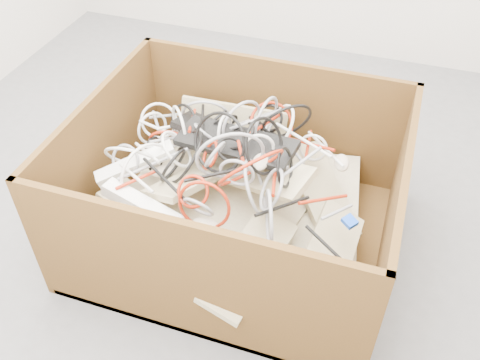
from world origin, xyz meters
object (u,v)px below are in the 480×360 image
(power_strip_left, at_px, (135,164))
(power_strip_right, at_px, (143,206))
(vga_plug, at_px, (350,221))
(cardboard_box, at_px, (235,211))

(power_strip_left, relative_size, power_strip_right, 1.00)
(vga_plug, bearing_deg, cardboard_box, -156.35)
(power_strip_left, distance_m, vga_plug, 0.82)
(cardboard_box, xyz_separation_m, power_strip_right, (-0.25, -0.25, 0.19))
(power_strip_left, bearing_deg, vga_plug, -40.13)
(vga_plug, bearing_deg, power_strip_right, -131.05)
(cardboard_box, relative_size, vga_plug, 26.00)
(cardboard_box, bearing_deg, power_strip_right, -134.74)
(vga_plug, bearing_deg, power_strip_left, -145.19)
(power_strip_right, relative_size, vga_plug, 6.92)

